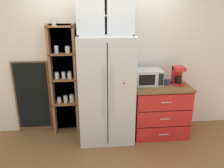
{
  "coord_description": "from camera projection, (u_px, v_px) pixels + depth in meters",
  "views": [
    {
      "loc": [
        -0.24,
        -3.4,
        2.1
      ],
      "look_at": [
        0.1,
        0.01,
        0.95
      ],
      "focal_mm": 35.73,
      "sensor_mm": 36.0,
      "label": 1
    }
  ],
  "objects": [
    {
      "name": "refrigerator",
      "position": [
        106.0,
        89.0,
        3.63
      ],
      "size": [
        0.87,
        0.71,
        1.73
      ],
      "color": "silver",
      "rests_on": "ground"
    },
    {
      "name": "wall_back_cream",
      "position": [
        104.0,
        59.0,
        3.87
      ],
      "size": [
        4.91,
        0.1,
        2.55
      ],
      "primitive_type": "cube",
      "color": "silver",
      "rests_on": "ground"
    },
    {
      "name": "chalkboard_menu",
      "position": [
        33.0,
        97.0,
        3.88
      ],
      "size": [
        0.6,
        0.04,
        1.28
      ],
      "color": "brown",
      "rests_on": "ground"
    },
    {
      "name": "mug_sage",
      "position": [
        161.0,
        82.0,
        3.75
      ],
      "size": [
        0.12,
        0.08,
        0.09
      ],
      "color": "#8CA37F",
      "rests_on": "counter_cabinet"
    },
    {
      "name": "bottle_green",
      "position": [
        162.0,
        79.0,
        3.69
      ],
      "size": [
        0.07,
        0.07,
        0.25
      ],
      "color": "#285B33",
      "rests_on": "counter_cabinet"
    },
    {
      "name": "ground_plane",
      "position": [
        106.0,
        136.0,
        3.9
      ],
      "size": [
        10.6,
        10.6,
        0.0
      ],
      "primitive_type": "plane",
      "color": "brown"
    },
    {
      "name": "pantry_shelf_column",
      "position": [
        64.0,
        79.0,
        3.81
      ],
      "size": [
        0.48,
        0.24,
        1.97
      ],
      "color": "brown",
      "rests_on": "ground"
    },
    {
      "name": "upper_cabinet",
      "position": [
        105.0,
        16.0,
        3.3
      ],
      "size": [
        0.83,
        0.32,
        0.57
      ],
      "color": "silver",
      "rests_on": "refrigerator"
    },
    {
      "name": "counter_cabinet",
      "position": [
        159.0,
        109.0,
        3.88
      ],
      "size": [
        0.94,
        0.66,
        0.9
      ],
      "color": "red",
      "rests_on": "ground"
    },
    {
      "name": "mug_navy",
      "position": [
        167.0,
        82.0,
        3.75
      ],
      "size": [
        0.11,
        0.08,
        0.09
      ],
      "color": "navy",
      "rests_on": "counter_cabinet"
    },
    {
      "name": "coffee_maker",
      "position": [
        178.0,
        75.0,
        3.72
      ],
      "size": [
        0.17,
        0.2,
        0.31
      ],
      "color": "red",
      "rests_on": "counter_cabinet"
    },
    {
      "name": "microwave",
      "position": [
        148.0,
        77.0,
        3.72
      ],
      "size": [
        0.44,
        0.33,
        0.26
      ],
      "color": "silver",
      "rests_on": "counter_cabinet"
    }
  ]
}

